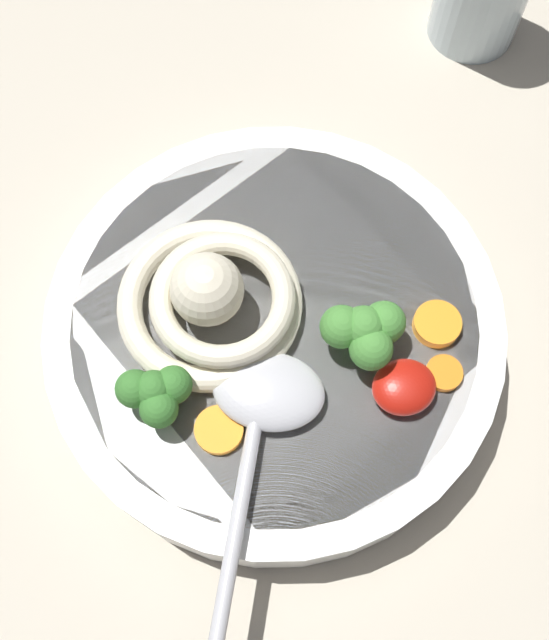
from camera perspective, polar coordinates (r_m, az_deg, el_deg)
table_slab at (r=48.56cm, az=-1.56°, el=-4.12°), size 93.74×93.74×3.36cm
soup_bowl at (r=45.10cm, az=0.00°, el=-1.05°), size 26.03×26.03×4.64cm
noodle_pile at (r=42.08cm, az=-4.63°, el=1.57°), size 11.37×11.14×4.57cm
soup_spoon at (r=40.44cm, az=-1.38°, el=-7.32°), size 10.89×16.85×1.60cm
chili_sauce_dollop at (r=41.48cm, az=9.58°, el=-4.93°), size 3.46×3.11×1.56cm
broccoli_floret_near_spoon at (r=40.61cm, az=6.72°, el=-0.85°), size 4.58×3.94×3.62cm
broccoli_floret_left at (r=40.05cm, az=-8.85°, el=-5.38°), size 3.97×3.42×3.14cm
carrot_slice_beside_chili at (r=40.93cm, az=-4.14°, el=-8.14°), size 2.60×2.60×0.54cm
carrot_slice_extra_a at (r=42.69cm, az=12.45°, el=-3.87°), size 2.02×2.02×0.49cm
carrot_slice_center at (r=43.47cm, az=11.96°, el=-0.30°), size 2.65×2.65×0.72cm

